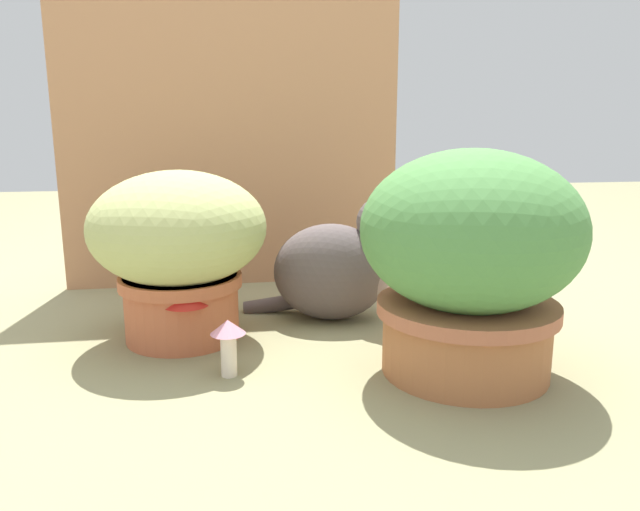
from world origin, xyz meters
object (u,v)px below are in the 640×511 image
object	(u,v)px
leafy_planter	(470,257)
mushroom_ornament_red	(186,303)
mushroom_ornament_pink	(228,338)
grass_planter	(179,245)
cat	(339,267)

from	to	relation	value
leafy_planter	mushroom_ornament_red	bearing A→B (deg)	161.51
mushroom_ornament_pink	mushroom_ornament_red	bearing A→B (deg)	122.74
mushroom_ornament_red	grass_planter	bearing A→B (deg)	99.43
leafy_planter	grass_planter	bearing A→B (deg)	153.61
cat	mushroom_ornament_pink	world-z (taller)	cat
cat	mushroom_ornament_red	world-z (taller)	cat
cat	grass_planter	bearing A→B (deg)	-167.41
mushroom_ornament_red	mushroom_ornament_pink	distance (m)	0.15
mushroom_ornament_pink	grass_planter	bearing A→B (deg)	113.91
cat	mushroom_ornament_pink	xyz separation A→B (m)	(-0.25, -0.29, -0.05)
grass_planter	mushroom_ornament_red	size ratio (longest dim) A/B	2.55
leafy_planter	mushroom_ornament_pink	xyz separation A→B (m)	(-0.42, 0.04, -0.14)
grass_planter	cat	distance (m)	0.36
grass_planter	leafy_planter	distance (m)	0.57
mushroom_ornament_red	mushroom_ornament_pink	world-z (taller)	mushroom_ornament_red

